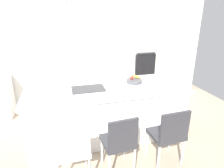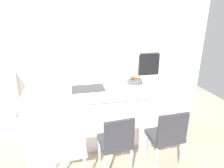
# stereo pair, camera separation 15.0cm
# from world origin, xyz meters

# --- Properties ---
(floor) EXTENTS (6.60, 6.60, 0.00)m
(floor) POSITION_xyz_m (0.00, 0.00, 0.00)
(floor) COLOR tan
(floor) RESTS_ON ground
(back_wall) EXTENTS (6.00, 0.10, 2.60)m
(back_wall) POSITION_xyz_m (0.00, 1.65, 1.30)
(back_wall) COLOR silver
(back_wall) RESTS_ON ground
(kitchen_island) EXTENTS (2.75, 1.00, 0.95)m
(kitchen_island) POSITION_xyz_m (0.00, 0.00, 0.48)
(kitchen_island) COLOR white
(kitchen_island) RESTS_ON ground
(sink_basin) EXTENTS (0.56, 0.40, 0.02)m
(sink_basin) POSITION_xyz_m (-0.32, 0.00, 0.94)
(sink_basin) COLOR #2D2D30
(sink_basin) RESTS_ON kitchen_island
(faucet) EXTENTS (0.02, 0.17, 0.22)m
(faucet) POSITION_xyz_m (-0.32, 0.21, 1.09)
(faucet) COLOR silver
(faucet) RESTS_ON kitchen_island
(fruit_bowl) EXTENTS (0.29, 0.29, 0.16)m
(fruit_bowl) POSITION_xyz_m (0.55, 0.10, 0.98)
(fruit_bowl) COLOR #4C4C51
(fruit_bowl) RESTS_ON kitchen_island
(microwave) EXTENTS (0.54, 0.08, 0.34)m
(microwave) POSITION_xyz_m (1.43, 1.58, 1.37)
(microwave) COLOR #9E9EA3
(microwave) RESTS_ON back_wall
(oven) EXTENTS (0.56, 0.08, 0.56)m
(oven) POSITION_xyz_m (1.43, 1.58, 0.87)
(oven) COLOR black
(oven) RESTS_ON back_wall
(chair_near) EXTENTS (0.48, 0.44, 0.86)m
(chair_near) POSITION_xyz_m (-0.69, -0.95, 0.50)
(chair_near) COLOR silver
(chair_near) RESTS_ON ground
(chair_middle) EXTENTS (0.46, 0.45, 0.91)m
(chair_middle) POSITION_xyz_m (-0.04, -0.95, 0.52)
(chair_middle) COLOR #333338
(chair_middle) RESTS_ON ground
(chair_far) EXTENTS (0.49, 0.43, 0.90)m
(chair_far) POSITION_xyz_m (0.71, -0.95, 0.51)
(chair_far) COLOR #333338
(chair_far) RESTS_ON ground
(pendant_light_left) EXTENTS (0.18, 0.18, 0.78)m
(pendant_light_left) POSITION_xyz_m (-0.57, 0.00, 1.77)
(pendant_light_left) COLOR silver
(pendant_light_right) EXTENTS (0.18, 0.18, 0.78)m
(pendant_light_right) POSITION_xyz_m (0.57, 0.00, 1.77)
(pendant_light_right) COLOR silver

